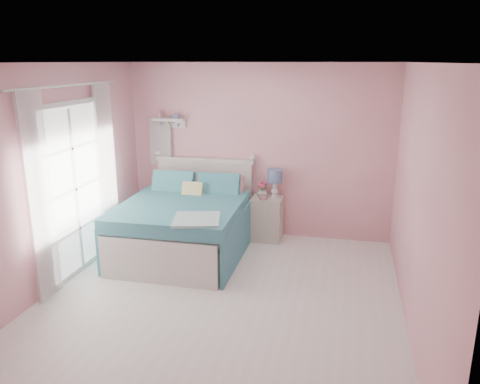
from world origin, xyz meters
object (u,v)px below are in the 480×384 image
at_px(table_lamp, 275,178).
at_px(vase, 262,192).
at_px(nightstand, 267,218).
at_px(teacup, 263,197).
at_px(bed, 185,225).

height_order(table_lamp, vase, table_lamp).
height_order(nightstand, teacup, teacup).
height_order(nightstand, vase, vase).
relative_size(nightstand, table_lamp, 1.50).
distance_m(bed, nightstand, 1.28).
bearing_deg(nightstand, table_lamp, 27.04).
height_order(vase, teacup, vase).
bearing_deg(table_lamp, bed, -143.81).
distance_m(bed, vase, 1.27).
xyz_separation_m(table_lamp, teacup, (-0.14, -0.16, -0.26)).
relative_size(table_lamp, vase, 2.70).
distance_m(nightstand, vase, 0.41).
relative_size(bed, table_lamp, 4.70).
xyz_separation_m(nightstand, table_lamp, (0.11, 0.05, 0.62)).
bearing_deg(bed, table_lamp, 34.98).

